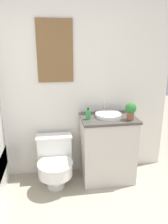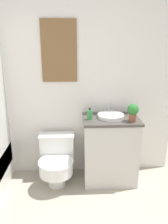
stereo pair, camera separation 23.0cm
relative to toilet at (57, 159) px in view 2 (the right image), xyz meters
The scene contains 6 objects.
wall_back 1.00m from the toilet, 111.70° to the left, with size 3.22×0.07×2.50m.
toilet is the anchor object (origin of this frame).
vanity 0.66m from the toilet, ahead, with size 0.66×0.47×0.82m.
sink 0.84m from the toilet, ahead, with size 0.31×0.35×0.13m.
soap_bottle 0.70m from the toilet, ahead, with size 0.06×0.06×0.14m.
potted_plant 1.08m from the toilet, ahead, with size 0.13×0.13×0.20m.
Camera 2 is at (0.35, -0.64, 1.66)m, focal length 35.00 mm.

